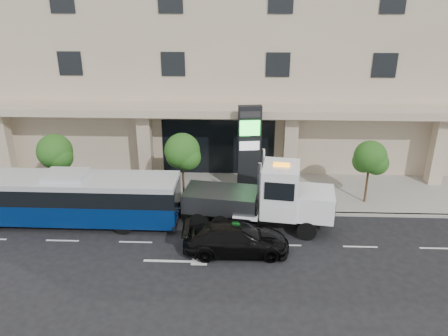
# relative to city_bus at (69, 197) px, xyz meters

# --- Properties ---
(ground) EXTENTS (120.00, 120.00, 0.00)m
(ground) POSITION_rel_city_bus_xyz_m (8.18, -0.50, -1.62)
(ground) COLOR black
(ground) RESTS_ON ground
(sidewalk) EXTENTS (120.00, 6.00, 0.15)m
(sidewalk) POSITION_rel_city_bus_xyz_m (8.18, 4.50, -1.54)
(sidewalk) COLOR gray
(sidewalk) RESTS_ON ground
(curb) EXTENTS (120.00, 0.30, 0.15)m
(curb) POSITION_rel_city_bus_xyz_m (8.18, 1.50, -1.54)
(curb) COLOR gray
(curb) RESTS_ON ground
(convention_center) EXTENTS (60.00, 17.60, 20.00)m
(convention_center) POSITION_rel_city_bus_xyz_m (8.18, 14.92, 8.36)
(convention_center) COLOR tan
(convention_center) RESTS_ON ground
(tree_left) EXTENTS (2.27, 2.20, 4.22)m
(tree_left) POSITION_rel_city_bus_xyz_m (-1.80, 3.09, 1.49)
(tree_left) COLOR #422B19
(tree_left) RESTS_ON sidewalk
(tree_mid) EXTENTS (2.28, 2.20, 4.38)m
(tree_mid) POSITION_rel_city_bus_xyz_m (6.20, 3.09, 1.64)
(tree_mid) COLOR #422B19
(tree_mid) RESTS_ON sidewalk
(tree_right) EXTENTS (2.10, 2.00, 4.04)m
(tree_right) POSITION_rel_city_bus_xyz_m (17.70, 3.09, 1.42)
(tree_right) COLOR #422B19
(tree_right) RESTS_ON sidewalk
(city_bus) EXTENTS (12.57, 2.76, 3.18)m
(city_bus) POSITION_rel_city_bus_xyz_m (0.00, 0.00, 0.00)
(city_bus) COLOR black
(city_bus) RESTS_ON ground
(tow_truck) EXTENTS (9.54, 3.42, 4.31)m
(tow_truck) POSITION_rel_city_bus_xyz_m (11.16, -0.00, 0.16)
(tow_truck) COLOR #2D3033
(tow_truck) RESTS_ON ground
(black_sedan) EXTENTS (5.53, 2.42, 1.58)m
(black_sedan) POSITION_rel_city_bus_xyz_m (9.60, -2.73, -0.83)
(black_sedan) COLOR black
(black_sedan) RESTS_ON ground
(signage_pylon) EXTENTS (1.51, 0.71, 5.84)m
(signage_pylon) POSITION_rel_city_bus_xyz_m (10.33, 4.33, 1.50)
(signage_pylon) COLOR black
(signage_pylon) RESTS_ON sidewalk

